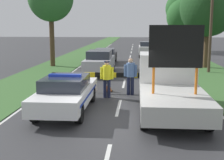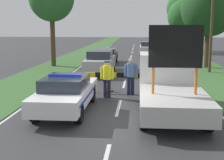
{
  "view_description": "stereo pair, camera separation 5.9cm",
  "coord_description": "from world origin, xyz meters",
  "px_view_note": "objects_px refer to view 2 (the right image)",
  "views": [
    {
      "loc": [
        0.72,
        -10.36,
        3.31
      ],
      "look_at": [
        -0.29,
        2.21,
        1.1
      ],
      "focal_mm": 50.0,
      "sensor_mm": 36.0,
      "label": 1
    },
    {
      "loc": [
        0.78,
        -10.35,
        3.31
      ],
      "look_at": [
        -0.29,
        2.21,
        1.1
      ],
      "focal_mm": 50.0,
      "sensor_mm": 36.0,
      "label": 2
    }
  ],
  "objects_px": {
    "police_car": "(66,92)",
    "queued_car_sedan_silver": "(100,62)",
    "traffic_cone_centre_front": "(173,91)",
    "queued_car_sedan_black": "(106,55)",
    "roadside_tree_near_right": "(184,17)",
    "utility_pole": "(212,23)",
    "roadside_tree_near_left": "(182,9)",
    "roadside_tree_mid_left": "(209,7)",
    "pedestrian_civilian": "(131,73)",
    "work_truck": "(169,84)",
    "police_officer": "(107,76)",
    "queued_car_van_white": "(149,49)",
    "road_barrier": "(116,76)",
    "traffic_cone_near_police": "(109,86)"
  },
  "relations": [
    {
      "from": "traffic_cone_near_police",
      "to": "roadside_tree_mid_left",
      "type": "relative_size",
      "value": 0.08
    },
    {
      "from": "work_truck",
      "to": "queued_car_van_white",
      "type": "relative_size",
      "value": 1.39
    },
    {
      "from": "utility_pole",
      "to": "police_car",
      "type": "bearing_deg",
      "value": -125.94
    },
    {
      "from": "work_truck",
      "to": "queued_car_sedan_silver",
      "type": "relative_size",
      "value": 1.22
    },
    {
      "from": "pedestrian_civilian",
      "to": "traffic_cone_near_police",
      "type": "distance_m",
      "value": 1.5
    },
    {
      "from": "utility_pole",
      "to": "traffic_cone_near_police",
      "type": "bearing_deg",
      "value": -132.82
    },
    {
      "from": "queued_car_van_white",
      "to": "roadside_tree_near_left",
      "type": "height_order",
      "value": "roadside_tree_near_left"
    },
    {
      "from": "work_truck",
      "to": "queued_car_sedan_silver",
      "type": "height_order",
      "value": "work_truck"
    },
    {
      "from": "pedestrian_civilian",
      "to": "roadside_tree_mid_left",
      "type": "distance_m",
      "value": 12.29
    },
    {
      "from": "road_barrier",
      "to": "queued_car_van_white",
      "type": "bearing_deg",
      "value": 88.0
    },
    {
      "from": "queued_car_sedan_black",
      "to": "queued_car_sedan_silver",
      "type": "bearing_deg",
      "value": 92.34
    },
    {
      "from": "queued_car_van_white",
      "to": "roadside_tree_mid_left",
      "type": "bearing_deg",
      "value": 117.27
    },
    {
      "from": "police_car",
      "to": "queued_car_van_white",
      "type": "bearing_deg",
      "value": 77.22
    },
    {
      "from": "traffic_cone_centre_front",
      "to": "queued_car_sedan_silver",
      "type": "height_order",
      "value": "queued_car_sedan_silver"
    },
    {
      "from": "police_officer",
      "to": "queued_car_sedan_silver",
      "type": "xyz_separation_m",
      "value": [
        -1.19,
        7.16,
        -0.19
      ]
    },
    {
      "from": "traffic_cone_centre_front",
      "to": "queued_car_sedan_black",
      "type": "bearing_deg",
      "value": 109.54
    },
    {
      "from": "police_officer",
      "to": "utility_pole",
      "type": "xyz_separation_m",
      "value": [
        6.49,
        8.41,
        2.44
      ]
    },
    {
      "from": "roadside_tree_near_left",
      "to": "traffic_cone_centre_front",
      "type": "bearing_deg",
      "value": -98.09
    },
    {
      "from": "work_truck",
      "to": "traffic_cone_centre_front",
      "type": "relative_size",
      "value": 11.37
    },
    {
      "from": "police_officer",
      "to": "roadside_tree_near_right",
      "type": "relative_size",
      "value": 0.27
    },
    {
      "from": "roadside_tree_near_left",
      "to": "queued_car_sedan_silver",
      "type": "bearing_deg",
      "value": -111.05
    },
    {
      "from": "queued_car_sedan_silver",
      "to": "traffic_cone_centre_front",
      "type": "bearing_deg",
      "value": 123.29
    },
    {
      "from": "queued_car_van_white",
      "to": "utility_pole",
      "type": "xyz_separation_m",
      "value": [
        3.96,
        -10.82,
        2.61
      ]
    },
    {
      "from": "police_officer",
      "to": "traffic_cone_near_police",
      "type": "relative_size",
      "value": 2.94
    },
    {
      "from": "police_car",
      "to": "work_truck",
      "type": "relative_size",
      "value": 0.88
    },
    {
      "from": "police_car",
      "to": "queued_car_van_white",
      "type": "height_order",
      "value": "queued_car_van_white"
    },
    {
      "from": "police_car",
      "to": "road_barrier",
      "type": "distance_m",
      "value": 3.93
    },
    {
      "from": "police_car",
      "to": "queued_car_van_white",
      "type": "distance_m",
      "value": 21.98
    },
    {
      "from": "police_officer",
      "to": "pedestrian_civilian",
      "type": "bearing_deg",
      "value": -156.8
    },
    {
      "from": "work_truck",
      "to": "queued_car_van_white",
      "type": "distance_m",
      "value": 21.23
    },
    {
      "from": "work_truck",
      "to": "queued_car_sedan_silver",
      "type": "bearing_deg",
      "value": -70.42
    },
    {
      "from": "police_car",
      "to": "queued_car_sedan_silver",
      "type": "bearing_deg",
      "value": 86.39
    },
    {
      "from": "queued_car_sedan_black",
      "to": "utility_pole",
      "type": "relative_size",
      "value": 0.61
    },
    {
      "from": "roadside_tree_near_right",
      "to": "traffic_cone_centre_front",
      "type": "bearing_deg",
      "value": -98.89
    },
    {
      "from": "work_truck",
      "to": "roadside_tree_near_right",
      "type": "relative_size",
      "value": 0.87
    },
    {
      "from": "road_barrier",
      "to": "traffic_cone_centre_front",
      "type": "distance_m",
      "value": 2.83
    },
    {
      "from": "road_barrier",
      "to": "police_officer",
      "type": "bearing_deg",
      "value": -102.69
    },
    {
      "from": "queued_car_sedan_silver",
      "to": "police_car",
      "type": "bearing_deg",
      "value": 89.01
    },
    {
      "from": "police_officer",
      "to": "utility_pole",
      "type": "bearing_deg",
      "value": -137.89
    },
    {
      "from": "queued_car_sedan_silver",
      "to": "roadside_tree_mid_left",
      "type": "bearing_deg",
      "value": -154.56
    },
    {
      "from": "traffic_cone_centre_front",
      "to": "pedestrian_civilian",
      "type": "bearing_deg",
      "value": 178.57
    },
    {
      "from": "queued_car_sedan_silver",
      "to": "roadside_tree_mid_left",
      "type": "xyz_separation_m",
      "value": [
        7.98,
        3.79,
        3.86
      ]
    },
    {
      "from": "traffic_cone_centre_front",
      "to": "queued_car_sedan_black",
      "type": "xyz_separation_m",
      "value": [
        -4.53,
        12.76,
        0.45
      ]
    },
    {
      "from": "traffic_cone_centre_front",
      "to": "queued_car_sedan_silver",
      "type": "xyz_separation_m",
      "value": [
        -4.27,
        6.51,
        0.59
      ]
    },
    {
      "from": "traffic_cone_centre_front",
      "to": "queued_car_sedan_black",
      "type": "height_order",
      "value": "queued_car_sedan_black"
    },
    {
      "from": "roadside_tree_near_left",
      "to": "roadside_tree_mid_left",
      "type": "height_order",
      "value": "roadside_tree_near_left"
    },
    {
      "from": "police_officer",
      "to": "queued_car_sedan_black",
      "type": "height_order",
      "value": "police_officer"
    },
    {
      "from": "police_officer",
      "to": "roadside_tree_mid_left",
      "type": "xyz_separation_m",
      "value": [
        6.79,
        10.96,
        3.67
      ]
    },
    {
      "from": "police_car",
      "to": "traffic_cone_near_police",
      "type": "height_order",
      "value": "police_car"
    },
    {
      "from": "roadside_tree_near_right",
      "to": "utility_pole",
      "type": "height_order",
      "value": "utility_pole"
    }
  ]
}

